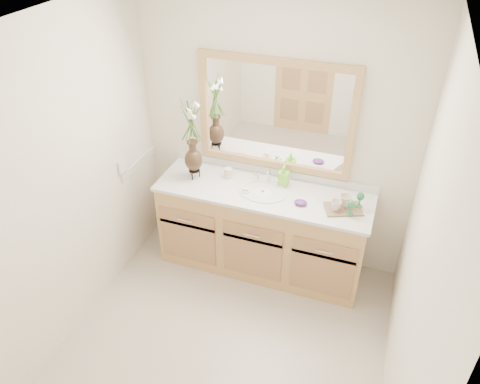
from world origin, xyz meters
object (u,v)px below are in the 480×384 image
at_px(tumbler, 228,173).
at_px(tray, 343,209).
at_px(soap_bottle, 284,176).
at_px(flower_vase, 191,126).

distance_m(tumbler, tray, 1.04).
bearing_deg(soap_bottle, tumbler, -175.26).
xyz_separation_m(flower_vase, tumbler, (0.28, 0.10, -0.46)).
height_order(flower_vase, tray, flower_vase).
xyz_separation_m(flower_vase, tray, (1.31, -0.04, -0.49)).
relative_size(flower_vase, tumbler, 8.28).
bearing_deg(tumbler, tray, -7.84).
height_order(flower_vase, tumbler, flower_vase).
bearing_deg(tumbler, soap_bottle, 5.60).
relative_size(tumbler, soap_bottle, 0.53).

